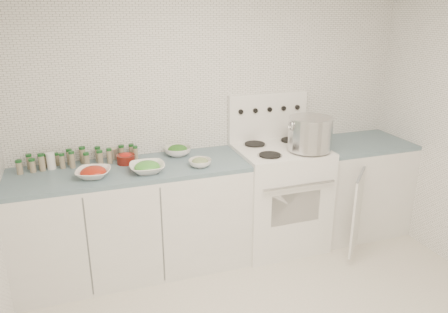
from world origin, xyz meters
TOP-DOWN VIEW (x-y plane):
  - room_walls at (0.00, 0.00)m, footprint 3.54×3.04m
  - counter_left at (-0.82, 1.19)m, footprint 1.85×0.62m
  - stove at (0.48, 1.19)m, footprint 0.76×0.70m
  - counter_right at (1.30, 1.19)m, footprint 0.89×0.91m
  - stock_pot at (0.67, 1.02)m, footprint 0.39×0.37m
  - bowl_tomato at (-1.10, 1.09)m, footprint 0.31×0.31m
  - bowl_snowpea at (-0.71, 1.06)m, footprint 0.28×0.28m
  - bowl_broccoli at (-0.39, 1.38)m, footprint 0.26×0.26m
  - bowl_zucchini at (-0.29, 1.05)m, footprint 0.23×0.23m
  - bowl_pepper at (-0.84, 1.31)m, footprint 0.14×0.14m
  - salt_canister at (-1.40, 1.38)m, footprint 0.07×0.07m
  - tin_can at (-0.92, 1.45)m, footprint 0.09×0.09m
  - spice_cluster at (-1.22, 1.39)m, footprint 0.92×0.15m

SIDE VIEW (x-z plane):
  - counter_right at x=1.30m, z-range 0.00..0.90m
  - counter_left at x=-0.82m, z-range 0.00..0.90m
  - stove at x=0.48m, z-range -0.18..1.18m
  - bowl_zucchini at x=-0.29m, z-range 0.90..0.97m
  - bowl_tomato at x=-1.10m, z-range 0.89..0.98m
  - bowl_snowpea at x=-0.71m, z-range 0.89..0.98m
  - bowl_broccoli at x=-0.39m, z-range 0.90..0.99m
  - bowl_pepper at x=-0.84m, z-range 0.90..0.99m
  - tin_can at x=-0.92m, z-range 0.90..0.99m
  - spice_cluster at x=-1.22m, z-range 0.89..1.03m
  - salt_canister at x=-1.40m, z-range 0.90..1.03m
  - stock_pot at x=0.67m, z-range 0.96..1.24m
  - room_walls at x=0.00m, z-range 0.30..2.82m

